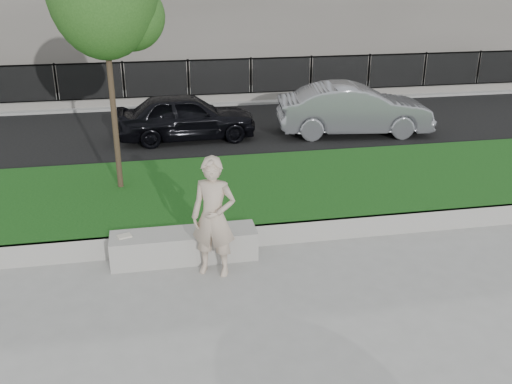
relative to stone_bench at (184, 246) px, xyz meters
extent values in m
plane|color=gray|center=(1.59, -0.80, -0.25)|extent=(90.00, 90.00, 0.00)
cube|color=#0D350D|center=(1.59, 2.20, -0.05)|extent=(34.00, 4.00, 0.40)
cube|color=gray|center=(1.59, 0.24, -0.05)|extent=(34.00, 0.08, 0.40)
cube|color=black|center=(1.59, 7.70, -0.23)|extent=(34.00, 7.00, 0.04)
cube|color=gray|center=(1.59, 12.20, -0.19)|extent=(34.00, 3.00, 0.12)
cube|color=slate|center=(1.59, 11.20, -0.01)|extent=(32.00, 0.30, 0.24)
cube|color=black|center=(1.59, 11.20, 0.62)|extent=(32.00, 0.04, 1.50)
cube|color=black|center=(1.59, 11.20, 1.32)|extent=(32.00, 0.05, 0.05)
cube|color=black|center=(1.59, 11.20, 0.12)|extent=(32.00, 0.05, 0.05)
cube|color=gray|center=(0.00, 0.00, 0.00)|extent=(2.44, 0.61, 0.50)
imported|color=#C5B098|center=(0.45, -0.55, 0.73)|extent=(0.85, 0.72, 1.97)
cube|color=beige|center=(-0.97, 0.02, 0.26)|extent=(0.26, 0.22, 0.03)
cylinder|color=#38281C|center=(-1.11, 2.62, 2.47)|extent=(0.11, 0.11, 4.65)
sphere|color=#25531B|center=(-0.65, 2.80, 3.50)|extent=(1.30, 1.30, 1.30)
imported|color=black|center=(0.58, 6.97, 0.45)|extent=(3.90, 1.67, 1.31)
imported|color=gray|center=(5.38, 6.63, 0.51)|extent=(4.52, 2.04, 1.44)
camera|label=1|loc=(-0.42, -8.66, 4.45)|focal=40.00mm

